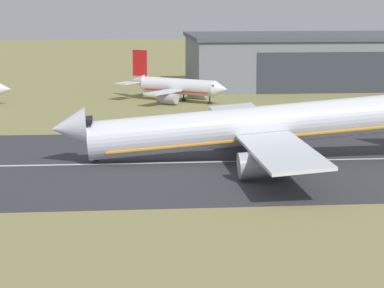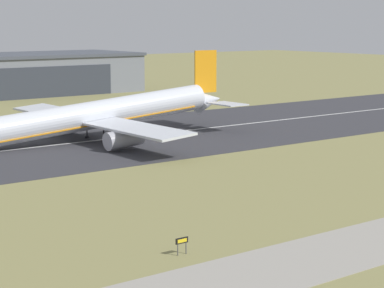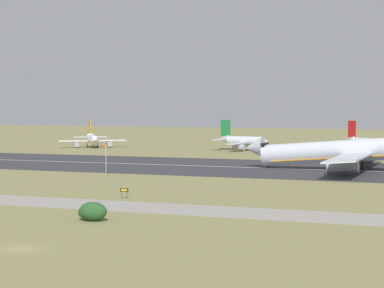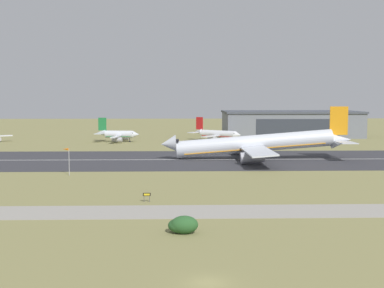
{
  "view_description": "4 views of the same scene",
  "coord_description": "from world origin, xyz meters",
  "px_view_note": "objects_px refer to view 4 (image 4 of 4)",
  "views": [
    {
      "loc": [
        -1.44,
        -9.7,
        22.46
      ],
      "look_at": [
        6.69,
        70.21,
        8.7
      ],
      "focal_mm": 85.0,
      "sensor_mm": 36.0,
      "label": 1
    },
    {
      "loc": [
        -49.3,
        -12.38,
        21.84
      ],
      "look_at": [
        8.11,
        62.23,
        6.31
      ],
      "focal_mm": 70.0,
      "sensor_mm": 36.0,
      "label": 2
    },
    {
      "loc": [
        44.8,
        -66.43,
        15.23
      ],
      "look_at": [
        -0.72,
        52.38,
        8.51
      ],
      "focal_mm": 70.0,
      "sensor_mm": 36.0,
      "label": 3
    },
    {
      "loc": [
        -3.18,
        -53.04,
        19.03
      ],
      "look_at": [
        0.46,
        71.87,
        7.83
      ],
      "focal_mm": 50.0,
      "sensor_mm": 36.0,
      "label": 4
    }
  ],
  "objects_px": {
    "airplane_parked_east": "(118,135)",
    "windsock_pole": "(66,151)",
    "runway_sign": "(147,195)",
    "shrub_clump": "(183,225)",
    "airplane_parked_centre": "(217,134)",
    "airplane_landing": "(255,144)"
  },
  "relations": [
    {
      "from": "airplane_parked_east",
      "to": "windsock_pole",
      "type": "relative_size",
      "value": 3.52
    },
    {
      "from": "windsock_pole",
      "to": "runway_sign",
      "type": "height_order",
      "value": "windsock_pole"
    },
    {
      "from": "airplane_parked_east",
      "to": "shrub_clump",
      "type": "height_order",
      "value": "airplane_parked_east"
    },
    {
      "from": "airplane_parked_east",
      "to": "runway_sign",
      "type": "distance_m",
      "value": 129.48
    },
    {
      "from": "airplane_parked_centre",
      "to": "runway_sign",
      "type": "height_order",
      "value": "airplane_parked_centre"
    },
    {
      "from": "airplane_parked_centre",
      "to": "shrub_clump",
      "type": "xyz_separation_m",
      "value": [
        -16.48,
        -151.54,
        -1.85
      ]
    },
    {
      "from": "airplane_parked_centre",
      "to": "shrub_clump",
      "type": "relative_size",
      "value": 5.43
    },
    {
      "from": "runway_sign",
      "to": "airplane_parked_centre",
      "type": "bearing_deg",
      "value": 80.06
    },
    {
      "from": "windsock_pole",
      "to": "runway_sign",
      "type": "relative_size",
      "value": 3.98
    },
    {
      "from": "airplane_landing",
      "to": "windsock_pole",
      "type": "xyz_separation_m",
      "value": [
        -50.39,
        -31.21,
        1.22
      ]
    },
    {
      "from": "airplane_landing",
      "to": "shrub_clump",
      "type": "relative_size",
      "value": 13.78
    },
    {
      "from": "runway_sign",
      "to": "windsock_pole",
      "type": "bearing_deg",
      "value": 122.38
    },
    {
      "from": "shrub_clump",
      "to": "runway_sign",
      "type": "xyz_separation_m",
      "value": [
        -6.2,
        22.16,
        0.08
      ]
    },
    {
      "from": "airplane_landing",
      "to": "runway_sign",
      "type": "distance_m",
      "value": 71.01
    },
    {
      "from": "shrub_clump",
      "to": "windsock_pole",
      "type": "relative_size",
      "value": 0.63
    },
    {
      "from": "airplane_landing",
      "to": "airplane_parked_east",
      "type": "distance_m",
      "value": 79.65
    },
    {
      "from": "shrub_clump",
      "to": "windsock_pole",
      "type": "distance_m",
      "value": 62.18
    },
    {
      "from": "airplane_landing",
      "to": "shrub_clump",
      "type": "bearing_deg",
      "value": -104.82
    },
    {
      "from": "airplane_parked_east",
      "to": "airplane_landing",
      "type": "bearing_deg",
      "value": -52.78
    },
    {
      "from": "airplane_landing",
      "to": "runway_sign",
      "type": "bearing_deg",
      "value": -114.28
    },
    {
      "from": "airplane_parked_centre",
      "to": "airplane_landing",
      "type": "bearing_deg",
      "value": -84.27
    },
    {
      "from": "airplane_landing",
      "to": "airplane_parked_centre",
      "type": "relative_size",
      "value": 2.54
    }
  ]
}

